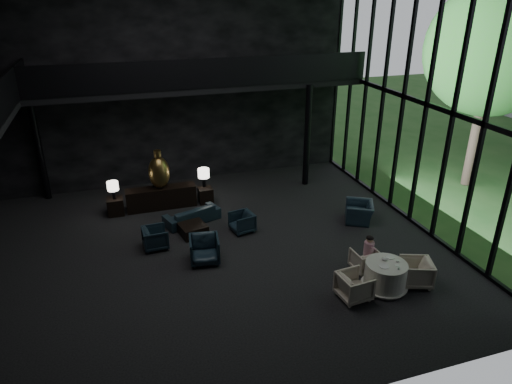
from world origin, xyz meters
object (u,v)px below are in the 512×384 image
object	(u,v)px
lounge_armchair_west	(155,237)
dining_chair_north	(365,260)
table_lamp_right	(204,174)
coffee_table	(193,230)
lounge_armchair_south	(204,247)
side_table_left	(116,206)
dining_chair_west	(354,285)
dining_chair_east	(416,271)
console	(161,198)
lounge_armchair_east	(242,222)
table_lamp_left	(113,187)
side_table_right	(205,195)
sofa	(192,213)
dining_table	(385,277)
window_armchair	(359,210)
child	(369,245)
bronze_urn	(159,172)

from	to	relation	value
lounge_armchair_west	dining_chair_north	world-z (taller)	lounge_armchair_west
table_lamp_right	coffee_table	distance (m)	2.75
dining_chair_north	lounge_armchair_west	bearing A→B (deg)	-31.17
lounge_armchair_south	side_table_left	bearing A→B (deg)	128.54
dining_chair_west	table_lamp_right	bearing A→B (deg)	13.68
table_lamp_right	dining_chair_north	bearing A→B (deg)	-60.71
lounge_armchair_south	dining_chair_east	world-z (taller)	lounge_armchair_south
side_table_left	dining_chair_north	xyz separation A→B (m)	(6.51, -5.73, 0.01)
console	lounge_armchair_east	xyz separation A→B (m)	(2.26, -2.58, -0.06)
table_lamp_left	lounge_armchair_west	xyz separation A→B (m)	(1.07, -2.69, -0.71)
side_table_right	sofa	xyz separation A→B (m)	(-0.77, -1.41, 0.05)
side_table_right	dining_table	size ratio (longest dim) A/B	0.46
window_armchair	child	distance (m)	2.94
side_table_left	table_lamp_left	size ratio (longest dim) A/B	0.95
dining_chair_east	dining_chair_west	distance (m)	1.86
side_table_right	child	world-z (taller)	child
table_lamp_right	dining_chair_east	xyz separation A→B (m)	(4.26, -6.92, -0.66)
side_table_right	lounge_armchair_south	bearing A→B (deg)	-102.33
sofa	coffee_table	distance (m)	0.90
bronze_urn	window_armchair	size ratio (longest dim) A/B	1.44
console	coffee_table	distance (m)	2.42
bronze_urn	dining_table	distance (m)	8.41
table_lamp_left	lounge_armchair_west	bearing A→B (deg)	-68.26
table_lamp_left	coffee_table	size ratio (longest dim) A/B	0.80
sofa	dining_chair_north	xyz separation A→B (m)	(4.08, -4.34, -0.02)
child	dining_chair_north	bearing A→B (deg)	20.34
table_lamp_left	dining_chair_west	xyz separation A→B (m)	(5.59, -6.75, -0.67)
sofa	dining_chair_north	bearing A→B (deg)	114.61
dining_chair_west	console	bearing A→B (deg)	25.00
dining_chair_west	child	size ratio (longest dim) A/B	1.31
dining_chair_east	dining_chair_west	world-z (taller)	dining_chair_east
child	side_table_left	bearing A→B (deg)	-40.68
table_lamp_right	lounge_armchair_south	world-z (taller)	table_lamp_right
table_lamp_left	sofa	size ratio (longest dim) A/B	0.37
table_lamp_right	lounge_armchair_south	bearing A→B (deg)	-101.88
table_lamp_right	window_armchair	bearing A→B (deg)	-34.69
console	table_lamp_right	bearing A→B (deg)	4.51
window_armchair	dining_chair_east	world-z (taller)	window_armchair
bronze_urn	console	bearing A→B (deg)	-90.00
table_lamp_left	side_table_right	xyz separation A→B (m)	(3.20, 0.06, -0.78)
table_lamp_left	dining_chair_east	size ratio (longest dim) A/B	0.79
dining_chair_north	child	bearing A→B (deg)	-161.90
sofa	lounge_armchair_south	distance (m)	2.56
side_table_right	table_lamp_left	bearing A→B (deg)	-179.00
sofa	lounge_armchair_west	xyz separation A→B (m)	(-1.36, -1.33, 0.02)
lounge_armchair_east	dining_chair_west	distance (m)	4.59
table_lamp_left	lounge_armchair_west	distance (m)	2.98
lounge_armchair_south	dining_table	world-z (taller)	lounge_armchair_south
table_lamp_left	sofa	distance (m)	2.88
side_table_right	child	bearing A→B (deg)	-59.07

